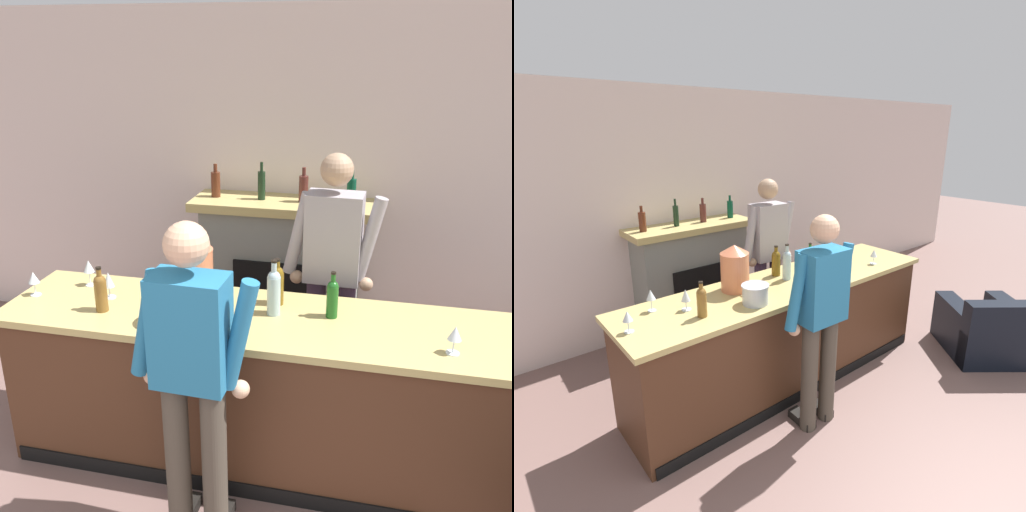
{
  "view_description": "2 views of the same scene",
  "coord_description": "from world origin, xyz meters",
  "views": [
    {
      "loc": [
        0.86,
        -0.36,
        2.46
      ],
      "look_at": [
        0.17,
        2.62,
        1.32
      ],
      "focal_mm": 40.0,
      "sensor_mm": 36.0,
      "label": 1
    },
    {
      "loc": [
        -1.99,
        0.0,
        2.3
      ],
      "look_at": [
        0.14,
        2.61,
        1.23
      ],
      "focal_mm": 28.0,
      "sensor_mm": 36.0,
      "label": 2
    }
  ],
  "objects": [
    {
      "name": "ice_bucket_steel",
      "position": [
        -0.25,
        2.31,
        1.07
      ],
      "size": [
        0.22,
        0.22,
        0.16
      ],
      "color": "silver",
      "rests_on": "bar_counter"
    },
    {
      "name": "wall_back_panel",
      "position": [
        0.0,
        4.21,
        1.38
      ],
      "size": [
        12.0,
        0.07,
        2.75
      ],
      "color": "silver",
      "rests_on": "ground_plane"
    },
    {
      "name": "wine_bottle_chardonnay_pale",
      "position": [
        0.28,
        2.69,
        1.12
      ],
      "size": [
        0.08,
        0.08,
        0.29
      ],
      "color": "brown",
      "rests_on": "bar_counter"
    },
    {
      "name": "bar_counter",
      "position": [
        0.24,
        2.5,
        0.5
      ],
      "size": [
        3.09,
        0.76,
        0.99
      ],
      "color": "#4B2B1A",
      "rests_on": "ground_plane"
    },
    {
      "name": "wine_glass_near_bucket",
      "position": [
        -0.73,
        2.54,
        1.11
      ],
      "size": [
        0.07,
        0.07,
        0.17
      ],
      "color": "silver",
      "rests_on": "bar_counter"
    },
    {
      "name": "potted_plant_corner",
      "position": [
        2.37,
        3.67,
        0.31
      ],
      "size": [
        0.42,
        0.42,
        0.73
      ],
      "color": "#9F6238",
      "rests_on": "ground_plane"
    },
    {
      "name": "wine_bottle_cabernet_heavy",
      "position": [
        0.62,
        2.59,
        1.12
      ],
      "size": [
        0.07,
        0.07,
        0.28
      ],
      "color": "#19551A",
      "rests_on": "bar_counter"
    },
    {
      "name": "wine_glass_by_dispenser",
      "position": [
        1.26,
        2.32,
        1.1
      ],
      "size": [
        0.07,
        0.07,
        0.15
      ],
      "color": "silver",
      "rests_on": "bar_counter"
    },
    {
      "name": "fireplace_stone",
      "position": [
        0.07,
        3.95,
        0.66
      ],
      "size": [
        1.42,
        0.52,
        1.59
      ],
      "color": "gray",
      "rests_on": "ground_plane"
    },
    {
      "name": "person_bartender",
      "position": [
        0.56,
        3.15,
        1.02
      ],
      "size": [
        0.66,
        0.32,
        1.83
      ],
      "color": "#41314A",
      "rests_on": "ground_plane"
    },
    {
      "name": "copper_dispenser",
      "position": [
        -0.22,
        2.63,
        1.19
      ],
      "size": [
        0.25,
        0.28,
        0.4
      ],
      "color": "#CF724C",
      "rests_on": "bar_counter"
    },
    {
      "name": "person_customer",
      "position": [
        0.03,
        1.87,
        0.96
      ],
      "size": [
        0.66,
        0.31,
        1.74
      ],
      "color": "#473F35",
      "rests_on": "ground_plane"
    },
    {
      "name": "wine_bottle_merlot_tall",
      "position": [
        0.29,
        2.55,
        1.14
      ],
      "size": [
        0.08,
        0.08,
        0.33
      ],
      "color": "#A1BCC3",
      "rests_on": "bar_counter"
    },
    {
      "name": "wine_bottle_riesling_slim",
      "position": [
        -0.69,
        2.37,
        1.12
      ],
      "size": [
        0.07,
        0.07,
        0.27
      ],
      "color": "brown",
      "rests_on": "bar_counter"
    },
    {
      "name": "armchair_black",
      "position": [
        2.18,
        1.47,
        0.25
      ],
      "size": [
        1.12,
        1.13,
        0.71
      ],
      "color": "black",
      "rests_on": "ground_plane"
    },
    {
      "name": "wine_glass_mid_counter",
      "position": [
        -1.2,
        2.47,
        1.1
      ],
      "size": [
        0.07,
        0.07,
        0.16
      ],
      "color": "silver",
      "rests_on": "bar_counter"
    },
    {
      "name": "wine_glass_front_right",
      "position": [
        -0.94,
        2.69,
        1.12
      ],
      "size": [
        0.07,
        0.07,
        0.17
      ],
      "color": "silver",
      "rests_on": "bar_counter"
    }
  ]
}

